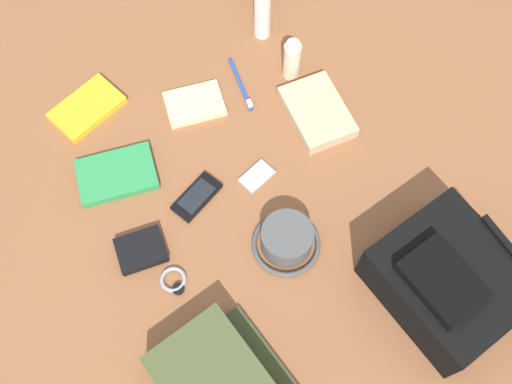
% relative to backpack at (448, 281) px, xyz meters
% --- Properties ---
extents(ground_plane, '(2.64, 2.02, 0.02)m').
position_rel_backpack_xyz_m(ground_plane, '(-0.41, -0.24, -0.08)').
color(ground_plane, brown).
rests_on(ground_plane, ground).
extents(backpack, '(0.32, 0.29, 0.16)m').
position_rel_backpack_xyz_m(backpack, '(0.00, 0.00, 0.00)').
color(backpack, black).
rests_on(backpack, ground_plane).
extents(bucket_hat, '(0.16, 0.16, 0.08)m').
position_rel_backpack_xyz_m(bucket_hat, '(-0.27, -0.25, -0.04)').
color(bucket_hat, '#505050').
rests_on(bucket_hat, ground_plane).
extents(toothpaste_tube, '(0.05, 0.05, 0.17)m').
position_rel_backpack_xyz_m(toothpaste_tube, '(-0.84, 0.04, 0.01)').
color(toothpaste_tube, white).
rests_on(toothpaste_tube, ground_plane).
extents(lotion_bottle, '(0.05, 0.05, 0.13)m').
position_rel_backpack_xyz_m(lotion_bottle, '(-0.68, 0.03, -0.01)').
color(lotion_bottle, beige).
rests_on(lotion_bottle, ground_plane).
extents(paperback_novel, '(0.16, 0.20, 0.02)m').
position_rel_backpack_xyz_m(paperback_novel, '(-0.86, -0.49, -0.06)').
color(paperback_novel, yellow).
rests_on(paperback_novel, ground_plane).
extents(travel_guidebook, '(0.17, 0.22, 0.02)m').
position_rel_backpack_xyz_m(travel_guidebook, '(-0.64, -0.51, -0.06)').
color(travel_guidebook, '#2D934C').
rests_on(travel_guidebook, ground_plane).
extents(cell_phone, '(0.10, 0.14, 0.01)m').
position_rel_backpack_xyz_m(cell_phone, '(-0.49, -0.37, -0.07)').
color(cell_phone, black).
rests_on(cell_phone, ground_plane).
extents(media_player, '(0.07, 0.09, 0.01)m').
position_rel_backpack_xyz_m(media_player, '(-0.46, -0.21, -0.07)').
color(media_player, '#B7B7BC').
rests_on(media_player, ground_plane).
extents(wristwatch, '(0.07, 0.06, 0.01)m').
position_rel_backpack_xyz_m(wristwatch, '(-0.33, -0.51, -0.07)').
color(wristwatch, '#99999E').
rests_on(wristwatch, ground_plane).
extents(toothbrush, '(0.18, 0.04, 0.02)m').
position_rel_backpack_xyz_m(toothbrush, '(-0.71, -0.11, -0.07)').
color(toothbrush, blue).
rests_on(toothbrush, ground_plane).
extents(wallet, '(0.11, 0.12, 0.02)m').
position_rel_backpack_xyz_m(wallet, '(-0.43, -0.54, -0.06)').
color(wallet, black).
rests_on(wallet, ground_plane).
extents(notepad, '(0.14, 0.17, 0.02)m').
position_rel_backpack_xyz_m(notepad, '(-0.73, -0.24, -0.06)').
color(notepad, beige).
rests_on(notepad, ground_plane).
extents(folded_towel, '(0.22, 0.17, 0.04)m').
position_rel_backpack_xyz_m(folded_towel, '(-0.53, 0.02, -0.05)').
color(folded_towel, '#C6B289').
rests_on(folded_towel, ground_plane).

